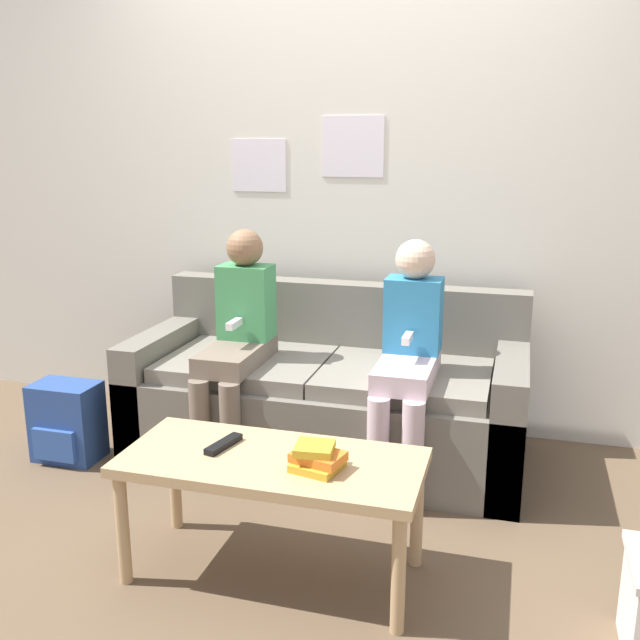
# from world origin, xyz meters

# --- Properties ---
(ground_plane) EXTENTS (10.00, 10.00, 0.00)m
(ground_plane) POSITION_xyz_m (0.00, 0.00, 0.00)
(ground_plane) COLOR brown
(wall_back) EXTENTS (8.00, 0.06, 2.60)m
(wall_back) POSITION_xyz_m (-0.00, 0.99, 1.30)
(wall_back) COLOR silver
(wall_back) RESTS_ON ground_plane
(couch) EXTENTS (1.80, 0.78, 0.78)m
(couch) POSITION_xyz_m (0.00, 0.50, 0.27)
(couch) COLOR #6B665B
(couch) RESTS_ON ground_plane
(coffee_table) EXTENTS (1.01, 0.46, 0.43)m
(coffee_table) POSITION_xyz_m (0.08, -0.50, 0.38)
(coffee_table) COLOR tan
(coffee_table) RESTS_ON ground_plane
(person_left) EXTENTS (0.24, 0.54, 1.07)m
(person_left) POSITION_xyz_m (-0.38, 0.32, 0.60)
(person_left) COLOR #756656
(person_left) RESTS_ON ground_plane
(person_right) EXTENTS (0.24, 0.54, 1.05)m
(person_right) POSITION_xyz_m (0.40, 0.32, 0.59)
(person_right) COLOR silver
(person_right) RESTS_ON ground_plane
(tv_remote) EXTENTS (0.08, 0.17, 0.02)m
(tv_remote) POSITION_xyz_m (-0.11, -0.47, 0.45)
(tv_remote) COLOR black
(tv_remote) RESTS_ON coffee_table
(book_stack) EXTENTS (0.18, 0.17, 0.08)m
(book_stack) POSITION_xyz_m (0.25, -0.54, 0.47)
(book_stack) COLOR gold
(book_stack) RESTS_ON coffee_table
(backpack) EXTENTS (0.30, 0.23, 0.37)m
(backpack) POSITION_xyz_m (-1.16, 0.10, 0.18)
(backpack) COLOR #284789
(backpack) RESTS_ON ground_plane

